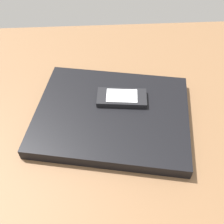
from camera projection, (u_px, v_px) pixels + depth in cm
name	position (u px, v px, depth cm)	size (l,w,h in cm)	color
desk_surface	(110.00, 130.00, 57.17)	(120.00, 80.00, 3.00)	brown
laptop_closed	(112.00, 114.00, 56.41)	(31.50, 24.78, 2.48)	black
cell_phone_on_laptop	(122.00, 98.00, 57.20)	(11.02, 6.10, 1.22)	black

